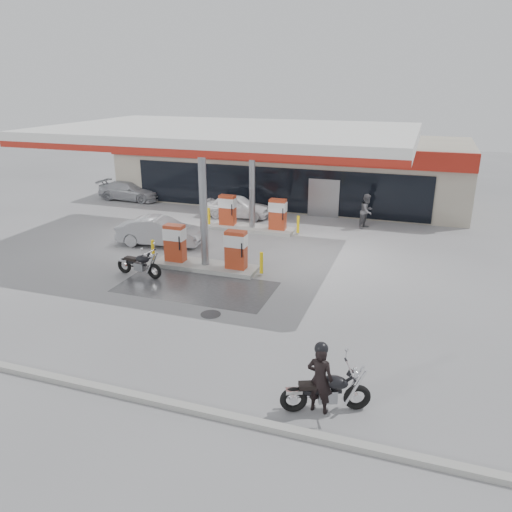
# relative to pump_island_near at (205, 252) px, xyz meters

# --- Properties ---
(ground) EXTENTS (90.00, 90.00, 0.00)m
(ground) POSITION_rel_pump_island_near_xyz_m (0.00, -2.00, -0.71)
(ground) COLOR gray
(ground) RESTS_ON ground
(wet_patch) EXTENTS (6.00, 3.00, 0.00)m
(wet_patch) POSITION_rel_pump_island_near_xyz_m (0.50, -2.00, -0.71)
(wet_patch) COLOR #4C4C4F
(wet_patch) RESTS_ON ground
(drain_cover) EXTENTS (0.70, 0.70, 0.01)m
(drain_cover) POSITION_rel_pump_island_near_xyz_m (2.00, -4.00, -0.71)
(drain_cover) COLOR #38383A
(drain_cover) RESTS_ON ground
(kerb) EXTENTS (28.00, 0.25, 0.15)m
(kerb) POSITION_rel_pump_island_near_xyz_m (0.00, -9.00, -0.64)
(kerb) COLOR gray
(kerb) RESTS_ON ground
(store_building) EXTENTS (22.00, 8.22, 4.00)m
(store_building) POSITION_rel_pump_island_near_xyz_m (0.01, 13.94, 1.30)
(store_building) COLOR #B5AE98
(store_building) RESTS_ON ground
(canopy) EXTENTS (16.00, 10.02, 5.51)m
(canopy) POSITION_rel_pump_island_near_xyz_m (0.00, 3.00, 4.56)
(canopy) COLOR silver
(canopy) RESTS_ON ground
(pump_island_near) EXTENTS (5.14, 1.30, 1.78)m
(pump_island_near) POSITION_rel_pump_island_near_xyz_m (0.00, 0.00, 0.00)
(pump_island_near) COLOR #9E9E99
(pump_island_near) RESTS_ON ground
(pump_island_far) EXTENTS (5.14, 1.30, 1.78)m
(pump_island_far) POSITION_rel_pump_island_near_xyz_m (0.00, 6.00, 0.00)
(pump_island_far) COLOR #9E9E99
(pump_island_far) RESTS_ON ground
(main_motorcycle) EXTENTS (2.11, 1.11, 1.14)m
(main_motorcycle) POSITION_rel_pump_island_near_xyz_m (6.78, -7.88, -0.20)
(main_motorcycle) COLOR black
(main_motorcycle) RESTS_ON ground
(biker_main) EXTENTS (0.68, 0.48, 1.75)m
(biker_main) POSITION_rel_pump_island_near_xyz_m (6.60, -7.96, 0.17)
(biker_main) COLOR black
(biker_main) RESTS_ON ground
(parked_motorcycle) EXTENTS (2.15, 0.82, 1.10)m
(parked_motorcycle) POSITION_rel_pump_island_near_xyz_m (-2.15, -1.69, -0.22)
(parked_motorcycle) COLOR black
(parked_motorcycle) RESTS_ON ground
(sedan_white) EXTENTS (3.92, 1.75, 1.31)m
(sedan_white) POSITION_rel_pump_island_near_xyz_m (-1.71, 8.20, -0.05)
(sedan_white) COLOR white
(sedan_white) RESTS_ON ground
(attendant) EXTENTS (1.00, 1.11, 1.85)m
(attendant) POSITION_rel_pump_island_near_xyz_m (5.67, 8.37, 0.22)
(attendant) COLOR #58585D
(attendant) RESTS_ON ground
(hatchback_silver) EXTENTS (4.23, 1.95, 1.34)m
(hatchback_silver) POSITION_rel_pump_island_near_xyz_m (-3.38, 2.20, -0.04)
(hatchback_silver) COLOR #97999E
(hatchback_silver) RESTS_ON ground
(parked_car_left) EXTENTS (4.33, 1.83, 1.25)m
(parked_car_left) POSITION_rel_pump_island_near_xyz_m (-10.00, 10.00, -0.09)
(parked_car_left) COLOR #A3A5AB
(parked_car_left) RESTS_ON ground
(parked_car_right) EXTENTS (4.05, 1.89, 1.12)m
(parked_car_right) POSITION_rel_pump_island_near_xyz_m (7.17, 12.00, -0.15)
(parked_car_right) COLOR #561221
(parked_car_right) RESTS_ON ground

